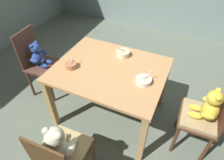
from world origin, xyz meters
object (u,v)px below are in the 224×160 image
(porridge_bowl_white_near_right, at_px, (144,80))
(porridge_bowl_terracotta_near_left, at_px, (71,65))
(teddy_chair_near_front, at_px, (61,150))
(porridge_bowl_cream_far_center, at_px, (123,53))
(teddy_chair_near_right, at_px, (206,113))
(teddy_chair_near_left, at_px, (39,59))
(dining_table, at_px, (110,76))

(porridge_bowl_white_near_right, bearing_deg, porridge_bowl_terracotta_near_left, -172.94)
(teddy_chair_near_front, bearing_deg, porridge_bowl_cream_far_center, -4.63)
(teddy_chair_near_right, distance_m, teddy_chair_near_front, 1.35)
(teddy_chair_near_left, bearing_deg, dining_table, -5.70)
(dining_table, height_order, teddy_chair_near_right, teddy_chair_near_right)
(teddy_chair_near_left, xyz_separation_m, teddy_chair_near_front, (1.02, -0.92, 0.02))
(teddy_chair_near_front, xyz_separation_m, porridge_bowl_terracotta_near_left, (-0.37, 0.75, 0.21))
(teddy_chair_near_front, bearing_deg, dining_table, -3.11)
(porridge_bowl_terracotta_near_left, height_order, porridge_bowl_white_near_right, porridge_bowl_white_near_right)
(teddy_chair_near_front, relative_size, porridge_bowl_cream_far_center, 5.39)
(dining_table, relative_size, teddy_chair_near_right, 1.30)
(dining_table, bearing_deg, teddy_chair_near_front, -90.65)
(teddy_chair_near_left, distance_m, teddy_chair_near_front, 1.37)
(teddy_chair_near_right, xyz_separation_m, porridge_bowl_white_near_right, (-0.63, -0.04, 0.21))
(teddy_chair_near_left, bearing_deg, porridge_bowl_cream_far_center, 8.89)
(teddy_chair_near_right, bearing_deg, teddy_chair_near_left, -2.87)
(porridge_bowl_cream_far_center, bearing_deg, porridge_bowl_white_near_right, -43.74)
(porridge_bowl_terracotta_near_left, bearing_deg, teddy_chair_near_left, 165.45)
(porridge_bowl_terracotta_near_left, bearing_deg, teddy_chair_near_front, -63.85)
(porridge_bowl_white_near_right, bearing_deg, teddy_chair_near_front, -115.27)
(teddy_chair_near_front, height_order, porridge_bowl_white_near_right, porridge_bowl_white_near_right)
(porridge_bowl_terracotta_near_left, relative_size, porridge_bowl_cream_far_center, 0.82)
(teddy_chair_near_left, relative_size, teddy_chair_near_front, 1.08)
(teddy_chair_near_left, height_order, porridge_bowl_terracotta_near_left, teddy_chair_near_left)
(teddy_chair_near_right, relative_size, porridge_bowl_terracotta_near_left, 6.95)
(porridge_bowl_cream_far_center, bearing_deg, dining_table, -97.12)
(porridge_bowl_terracotta_near_left, xyz_separation_m, porridge_bowl_cream_far_center, (0.41, 0.43, 0.00))
(porridge_bowl_white_near_right, bearing_deg, teddy_chair_near_right, 3.99)
(dining_table, bearing_deg, porridge_bowl_white_near_right, -9.15)
(porridge_bowl_white_near_right, bearing_deg, dining_table, 170.85)
(porridge_bowl_terracotta_near_left, bearing_deg, dining_table, 22.61)
(teddy_chair_near_right, height_order, porridge_bowl_white_near_right, teddy_chair_near_right)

